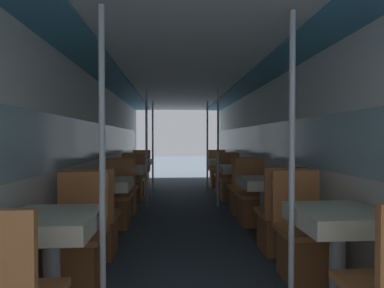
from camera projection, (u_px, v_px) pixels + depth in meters
The scene contains 31 objects.
wall_left at pixel (97, 149), 4.78m from camera, with size 0.05×9.96×2.18m.
wall_right at pixel (268, 148), 4.96m from camera, with size 0.05×9.96×2.18m.
ceiling_panel at pixel (184, 80), 4.85m from camera, with size 2.78×9.96×0.07m.
dining_table_left_0 at pixel (51, 232), 2.03m from camera, with size 0.60×0.60×0.76m.
chair_left_far_0 at pixel (78, 252), 2.60m from camera, with size 0.46×0.46×0.97m.
support_pole_left_0 at pixel (102, 165), 2.05m from camera, with size 0.04×0.04×2.18m.
dining_table_left_1 at pixel (107, 189), 3.76m from camera, with size 0.60×0.60×0.76m.
chair_left_near_1 at pixel (96, 230), 3.22m from camera, with size 0.46×0.46×0.97m.
chair_left_far_1 at pixel (116, 206), 4.33m from camera, with size 0.46×0.46×0.97m.
dining_table_left_2 at pixel (128, 173), 5.50m from camera, with size 0.60×0.60×0.76m.
chair_left_near_2 at pixel (123, 198), 4.95m from camera, with size 0.46×0.46×0.97m.
chair_left_far_2 at pixel (132, 187), 6.06m from camera, with size 0.46×0.46×0.97m.
support_pole_left_2 at pixel (147, 148), 5.51m from camera, with size 0.04×0.04×2.18m.
dining_table_left_3 at pixel (139, 165), 7.23m from camera, with size 0.60×0.60×0.76m.
chair_left_near_3 at pixel (136, 182), 6.68m from camera, with size 0.46×0.46×0.97m.
chair_left_far_3 at pixel (141, 176), 7.79m from camera, with size 0.46×0.46×0.97m.
support_pole_left_3 at pixel (153, 146), 7.24m from camera, with size 0.04×0.04×2.18m.
dining_table_right_0 at pixel (338, 227), 2.16m from camera, with size 0.60×0.60×0.76m.
chair_right_far_0 at pixel (304, 246), 2.73m from camera, with size 0.46×0.46×0.97m.
support_pole_right_0 at pixel (292, 164), 2.13m from camera, with size 0.04×0.04×2.18m.
dining_table_right_1 at pixel (264, 187), 3.89m from camera, with size 0.60×0.60×0.76m.
chair_right_near_1 at pixel (279, 226), 3.35m from camera, with size 0.46×0.46×0.97m.
chair_right_far_1 at pixel (253, 204), 4.46m from camera, with size 0.46×0.46×0.97m.
dining_table_right_2 at pixel (236, 172), 5.63m from camera, with size 0.60×0.60×0.76m.
chair_right_near_2 at pixel (243, 196), 5.08m from camera, with size 0.46×0.46×0.97m.
chair_right_far_2 at pixel (230, 186), 6.19m from camera, with size 0.46×0.46×0.97m.
support_pole_right_2 at pixel (218, 148), 5.60m from camera, with size 0.04×0.04×2.18m.
dining_table_right_3 at pixel (221, 164), 7.36m from camera, with size 0.60×0.60×0.76m.
chair_right_near_3 at pixel (225, 182), 6.81m from camera, with size 0.46×0.46×0.97m.
chair_right_far_3 at pixel (218, 176), 7.92m from camera, with size 0.46×0.46×0.97m.
support_pole_right_3 at pixel (207, 146), 7.33m from camera, with size 0.04×0.04×2.18m.
Camera 1 is at (-0.18, -1.29, 1.28)m, focal length 28.00 mm.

